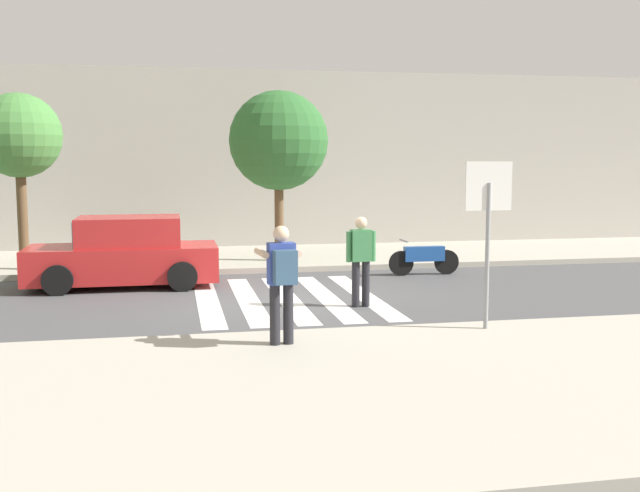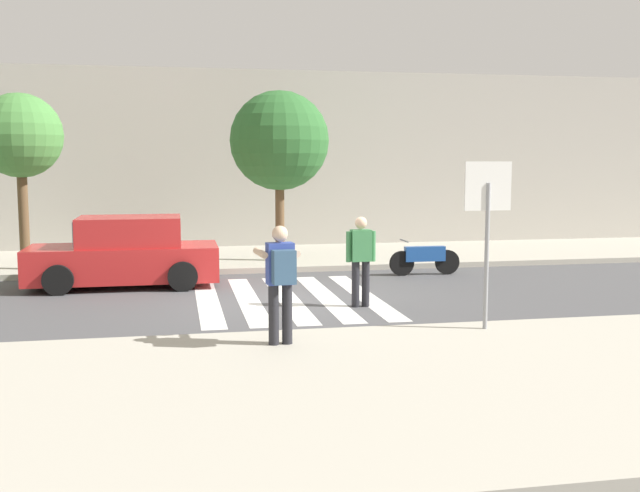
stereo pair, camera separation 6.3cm
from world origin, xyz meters
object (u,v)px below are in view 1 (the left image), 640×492
(pedestrian_crossing, at_px, (361,256))
(street_tree_center, at_px, (279,141))
(stop_sign, at_px, (488,207))
(street_tree_west, at_px, (19,137))
(motorcycle, at_px, (424,258))
(parked_car_red, at_px, (125,254))
(photographer_with_backpack, at_px, (282,274))

(pedestrian_crossing, distance_m, street_tree_center, 6.29)
(stop_sign, relative_size, street_tree_west, 0.62)
(stop_sign, height_order, pedestrian_crossing, stop_sign)
(motorcycle, relative_size, street_tree_west, 0.41)
(stop_sign, bearing_deg, motorcycle, 79.55)
(stop_sign, xyz_separation_m, motorcycle, (1.16, 6.30, -1.65))
(motorcycle, bearing_deg, street_tree_center, 144.72)
(parked_car_red, bearing_deg, pedestrian_crossing, -35.39)
(pedestrian_crossing, bearing_deg, street_tree_center, 97.22)
(stop_sign, bearing_deg, parked_car_red, 134.42)
(photographer_with_backpack, distance_m, street_tree_center, 9.32)
(parked_car_red, relative_size, street_tree_west, 0.97)
(photographer_with_backpack, relative_size, pedestrian_crossing, 1.00)
(parked_car_red, relative_size, motorcycle, 2.33)
(stop_sign, distance_m, street_tree_center, 8.91)
(pedestrian_crossing, relative_size, street_tree_center, 0.39)
(stop_sign, xyz_separation_m, street_tree_west, (-8.39, 8.23, 1.28))
(stop_sign, distance_m, street_tree_west, 11.82)
(photographer_with_backpack, height_order, street_tree_west, street_tree_west)
(parked_car_red, relative_size, street_tree_center, 0.92)
(stop_sign, distance_m, photographer_with_backpack, 3.46)
(pedestrian_crossing, xyz_separation_m, motorcycle, (2.49, 3.53, -0.56))
(photographer_with_backpack, height_order, pedestrian_crossing, photographer_with_backpack)
(photographer_with_backpack, height_order, street_tree_center, street_tree_center)
(street_tree_west, bearing_deg, pedestrian_crossing, -37.72)
(pedestrian_crossing, xyz_separation_m, parked_car_red, (-4.55, 3.23, -0.25))
(pedestrian_crossing, bearing_deg, motorcycle, 54.79)
(parked_car_red, distance_m, motorcycle, 7.05)
(stop_sign, height_order, parked_car_red, stop_sign)
(motorcycle, bearing_deg, stop_sign, -100.45)
(street_tree_west, distance_m, street_tree_center, 6.33)
(parked_car_red, bearing_deg, photographer_with_backpack, -68.23)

